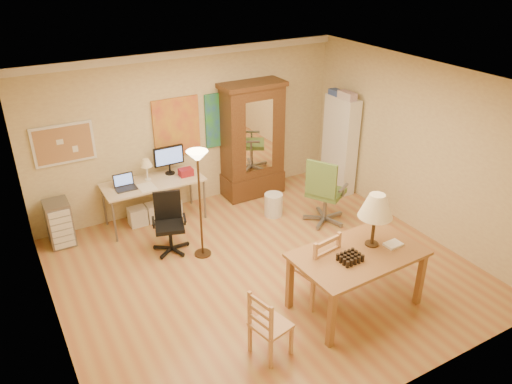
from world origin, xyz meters
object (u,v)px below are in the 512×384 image
dining_table (365,239)px  office_chair_green (324,206)px  computer_desk (156,196)px  armoire (252,148)px  bookshelf (340,145)px  office_chair_black (170,236)px

dining_table → office_chair_green: (0.84, 1.90, -0.65)m
computer_desk → armoire: 1.94m
computer_desk → office_chair_green: computer_desk is taller
office_chair_green → bookshelf: size_ratio=0.65×
dining_table → bookshelf: (1.82, 2.80, -0.07)m
computer_desk → office_chair_green: 2.80m
dining_table → computer_desk: 3.72m
office_chair_black → bookshelf: bookshelf is taller
computer_desk → office_chair_green: bearing=-31.1°
office_chair_green → armoire: (-0.50, 1.53, 0.60)m
armoire → computer_desk: bearing=-177.5°
office_chair_black → armoire: bearing=27.6°
armoire → bookshelf: (1.48, -0.62, -0.02)m
computer_desk → dining_table: bearing=-65.2°
computer_desk → office_chair_black: bearing=-97.5°
computer_desk → bookshelf: bookshelf is taller
office_chair_green → bookshelf: bookshelf is taller
computer_desk → bookshelf: 3.44m
office_chair_green → bookshelf: 1.45m
office_chair_black → office_chair_green: bearing=-10.7°
dining_table → office_chair_black: dining_table is taller
dining_table → office_chair_black: 2.99m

